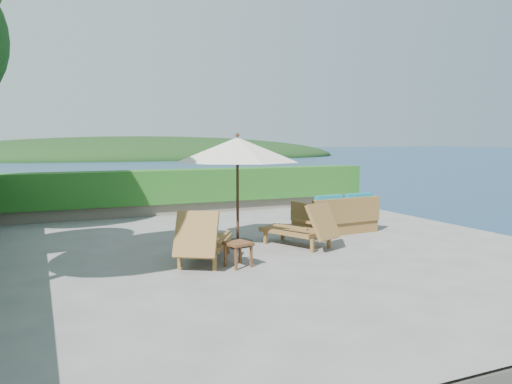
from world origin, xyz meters
name	(u,v)px	position (x,y,z in m)	size (l,w,h in m)	color
ground	(258,248)	(0.00, 0.00, 0.00)	(12.00, 12.00, 0.00)	gray
foundation	(258,320)	(0.00, 0.00, -1.55)	(12.00, 12.00, 3.00)	#585046
offshore_island	(143,157)	(25.00, 140.00, -3.00)	(126.00, 57.60, 12.60)	black
planter_wall_far	(185,207)	(0.00, 5.60, 0.18)	(12.00, 0.60, 0.36)	slate
hedge_far	(185,186)	(0.00, 5.60, 0.85)	(12.40, 0.90, 1.00)	#174D16
patio_umbrella	(237,151)	(-0.28, 0.44, 2.04)	(2.75, 2.75, 2.41)	black
lounge_left	(203,240)	(-1.44, -0.75, 0.43)	(1.55, 1.92, 1.04)	olive
lounge_right	(302,228)	(0.92, -0.24, 0.41)	(1.31, 1.83, 0.98)	olive
side_table	(238,247)	(-0.95, -1.25, 0.37)	(0.52, 0.52, 0.45)	brown
wicker_loveseat	(337,217)	(2.51, 0.91, 0.38)	(2.05, 1.17, 0.97)	olive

